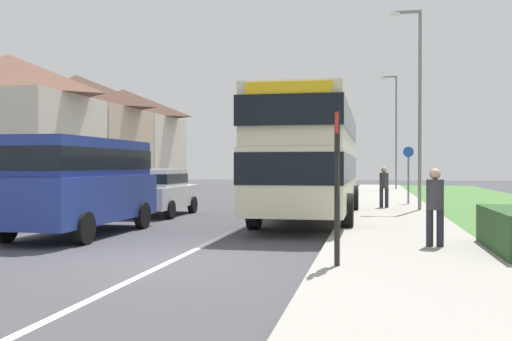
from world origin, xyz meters
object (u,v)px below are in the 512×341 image
Objects in this scene: double_decker_bus at (311,152)px; parked_car_white at (156,190)px; pedestrian_walking_away at (384,185)px; cycle_route_sign at (408,173)px; bus_stop_sign at (337,177)px; street_lamp_far at (395,125)px; street_lamp_mid at (417,97)px; pedestrian_at_stop at (435,203)px; parked_van_blue at (81,178)px.

parked_car_white is at bearing 172.52° from double_decker_bus.
cycle_route_sign is (1.06, 2.58, 0.45)m from pedestrian_walking_away.
street_lamp_far reaches higher than bus_stop_sign.
bus_stop_sign is 12.91m from street_lamp_mid.
parked_car_white is at bearing -154.16° from pedestrian_walking_away.
bus_stop_sign is at bearing -97.40° from cycle_route_sign.
cycle_route_sign reaches higher than pedestrian_at_stop.
pedestrian_at_stop is at bearing -9.16° from parked_van_blue.
street_lamp_far is at bearing 86.22° from bus_stop_sign.
cycle_route_sign reaches higher than pedestrian_walking_away.
pedestrian_at_stop is (8.32, -1.34, -0.43)m from parked_van_blue.
bus_stop_sign is 0.35× the size of street_lamp_mid.
parked_van_blue is 2.11× the size of cycle_route_sign.
parked_car_white is 8.60m from pedestrian_walking_away.
street_lamp_mid is at bearing 45.50° from double_decker_bus.
street_lamp_far is (-0.03, 19.69, 0.30)m from street_lamp_mid.
bus_stop_sign reaches higher than parked_car_white.
parked_van_blue is 14.78m from cycle_route_sign.
street_lamp_mid is at bearing -88.67° from cycle_route_sign.
double_decker_bus is 7.24m from parked_van_blue.
double_decker_bus is 2.66× the size of parked_car_white.
street_lamp_far is (8.85, 22.52, 3.63)m from parked_car_white.
street_lamp_far is at bearing 89.33° from pedestrian_at_stop.
pedestrian_walking_away is at bearing -112.23° from cycle_route_sign.
bus_stop_sign reaches higher than pedestrian_at_stop.
double_decker_bus is at bearing 98.46° from bus_stop_sign.
double_decker_bus reaches higher than cycle_route_sign.
street_lamp_far is (1.11, 18.77, 3.54)m from pedestrian_walking_away.
street_lamp_mid is at bearing 44.39° from parked_van_blue.
double_decker_bus is at bearing -134.50° from street_lamp_mid.
parked_van_blue is 2.04× the size of bus_stop_sign.
parked_van_blue is 12.49m from street_lamp_mid.
street_lamp_far is at bearing 90.08° from street_lamp_mid.
parked_van_blue is 12.09m from pedestrian_walking_away.
street_lamp_far is (8.66, 28.20, 3.11)m from parked_van_blue.
double_decker_bus is 6.22× the size of pedestrian_at_stop.
street_lamp_far is (2.12, 32.14, 2.98)m from bus_stop_sign.
pedestrian_walking_away is 0.23× the size of street_lamp_mid.
bus_stop_sign reaches higher than parked_van_blue.
cycle_route_sign is at bearing 82.60° from bus_stop_sign.
double_decker_bus is 1.42× the size of street_lamp_mid.
pedestrian_at_stop is at bearing -91.26° from cycle_route_sign.
parked_van_blue is 3.18× the size of pedestrian_at_stop.
street_lamp_far reaches higher than street_lamp_mid.
street_lamp_mid is (0.08, -3.50, 2.79)m from cycle_route_sign.
double_decker_bus is at bearing -115.74° from cycle_route_sign.
cycle_route_sign is 16.48m from street_lamp_far.
street_lamp_far reaches higher than parked_van_blue.
double_decker_bus is at bearing -7.48° from parked_car_white.
street_lamp_far is at bearing 86.62° from pedestrian_walking_away.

